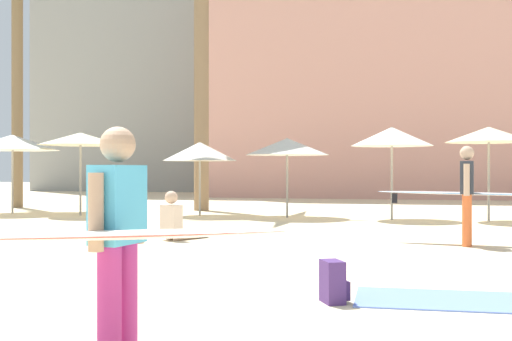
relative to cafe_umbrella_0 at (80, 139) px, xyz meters
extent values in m
cube|color=#DB9989|center=(10.40, 17.44, 4.75)|extent=(21.24, 9.42, 13.93)
cylinder|color=brown|center=(-4.16, 3.19, 2.28)|extent=(0.39, 0.39, 8.99)
cylinder|color=#896B4C|center=(2.68, 3.07, 2.40)|extent=(0.48, 0.48, 9.23)
cylinder|color=gray|center=(0.00, 0.00, -1.02)|extent=(0.06, 0.06, 2.40)
cone|color=beige|center=(0.00, 0.00, 0.00)|extent=(2.43, 2.43, 0.36)
cylinder|color=gray|center=(11.26, 0.45, -1.00)|extent=(0.06, 0.06, 2.43)
cone|color=beige|center=(11.26, 0.45, 0.01)|extent=(2.19, 2.19, 0.40)
cylinder|color=gray|center=(8.82, 0.45, -0.99)|extent=(0.06, 0.06, 2.46)
cone|color=white|center=(8.82, 0.45, -0.01)|extent=(2.16, 2.16, 0.50)
cylinder|color=gray|center=(5.98, 0.56, -1.12)|extent=(0.06, 0.06, 2.20)
cone|color=white|center=(5.98, 0.56, -0.25)|extent=(2.32, 2.32, 0.47)
cylinder|color=gray|center=(3.38, 0.74, -1.16)|extent=(0.06, 0.06, 2.13)
cone|color=beige|center=(3.38, 0.74, -0.36)|extent=(2.14, 2.14, 0.54)
cylinder|color=gray|center=(-2.43, 0.32, -1.02)|extent=(0.06, 0.06, 2.39)
cone|color=white|center=(-2.43, 0.32, -0.06)|extent=(2.76, 2.76, 0.47)
cube|color=#6684E0|center=(9.67, -10.33, -2.21)|extent=(2.01, 1.11, 0.01)
cube|color=#4A2D6B|center=(8.47, -10.70, -2.01)|extent=(0.29, 0.35, 0.42)
cube|color=#3B2455|center=(8.58, -10.65, -2.09)|extent=(0.15, 0.22, 0.18)
cylinder|color=orange|center=(10.22, -5.28, -1.77)|extent=(0.18, 0.18, 0.90)
cylinder|color=orange|center=(10.20, -5.48, -1.77)|extent=(0.18, 0.18, 0.90)
cube|color=#333842|center=(10.21, -5.38, -1.03)|extent=(0.26, 0.42, 0.57)
sphere|color=#D1A889|center=(10.21, -5.38, -0.61)|extent=(0.26, 0.26, 0.24)
cylinder|color=#D1A889|center=(10.24, -5.13, -1.07)|extent=(0.11, 0.11, 0.54)
cylinder|color=#D1A889|center=(10.18, -5.63, -1.07)|extent=(0.11, 0.11, 0.54)
ellipsoid|color=#B2B2B7|center=(10.21, -5.08, -1.32)|extent=(3.12, 0.80, 0.08)
ellipsoid|color=#357EC2|center=(10.21, -5.08, -1.32)|extent=(3.14, 0.82, 0.06)
cube|color=black|center=(8.98, -4.88, -1.42)|extent=(0.10, 0.03, 0.18)
cylinder|color=#B7337F|center=(7.30, -12.96, -1.81)|extent=(0.18, 0.18, 0.82)
cylinder|color=#B7337F|center=(7.28, -13.16, -1.81)|extent=(0.18, 0.18, 0.82)
cube|color=#4CB2DB|center=(7.29, -13.06, -1.14)|extent=(0.27, 0.43, 0.53)
sphere|color=tan|center=(7.29, -13.06, -0.73)|extent=(0.27, 0.27, 0.24)
cylinder|color=tan|center=(7.32, -12.81, -1.18)|extent=(0.11, 0.11, 0.50)
cylinder|color=tan|center=(7.25, -13.31, -1.18)|extent=(0.11, 0.11, 0.50)
ellipsoid|color=white|center=(7.29, -13.36, -1.32)|extent=(2.62, 0.94, 0.23)
ellipsoid|color=#B34334|center=(7.29, -13.36, -1.32)|extent=(2.63, 0.96, 0.20)
cylinder|color=#D1A889|center=(5.03, -5.28, -2.14)|extent=(0.54, 0.83, 0.16)
cylinder|color=#D1A889|center=(5.20, -5.37, -2.14)|extent=(0.54, 0.83, 0.16)
cube|color=beige|center=(4.92, -5.70, -1.83)|extent=(0.46, 0.38, 0.55)
sphere|color=#D1A889|center=(4.92, -5.70, -1.41)|extent=(0.32, 0.32, 0.24)
camera|label=1|loc=(9.18, -17.10, -0.91)|focal=45.46mm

